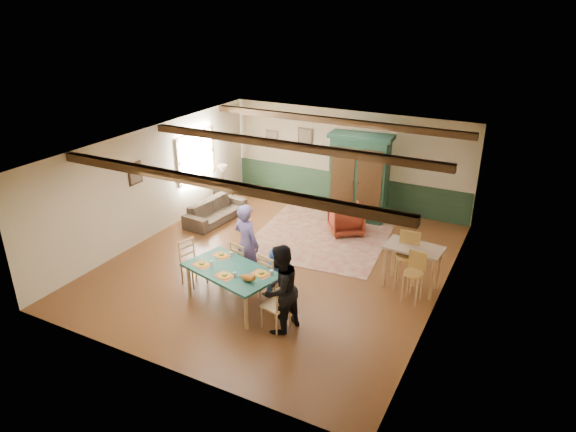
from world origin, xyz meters
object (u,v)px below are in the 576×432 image
at_px(dining_table, 232,287).
at_px(person_child, 276,272).
at_px(bar_stool_left, 406,262).
at_px(dining_chair_far_right, 273,275).
at_px(dining_chair_far_left, 244,262).
at_px(bar_stool_right, 413,279).
at_px(armoire, 359,177).
at_px(counter_table, 412,267).
at_px(end_table, 223,192).
at_px(armchair, 346,219).
at_px(cat, 248,277).
at_px(person_man, 247,244).
at_px(person_woman, 280,289).
at_px(dining_chair_end_right, 276,304).
at_px(sofa, 216,211).
at_px(dining_chair_end_left, 193,263).
at_px(table_lamp, 222,174).

distance_m(dining_table, person_child, 0.91).
bearing_deg(bar_stool_left, dining_chair_far_right, -151.33).
height_order(dining_chair_far_left, bar_stool_right, bar_stool_right).
relative_size(armoire, counter_table, 2.06).
bearing_deg(person_child, end_table, -30.60).
distance_m(person_child, armoire, 4.44).
distance_m(armchair, counter_table, 2.85).
bearing_deg(dining_chair_far_right, end_table, -31.34).
height_order(dining_table, cat, cat).
xyz_separation_m(armoire, counter_table, (2.23, -2.88, -0.69)).
height_order(person_man, person_woman, person_man).
bearing_deg(dining_chair_end_right, bar_stool_right, 148.78).
xyz_separation_m(sofa, bar_stool_left, (5.42, -1.12, 0.33)).
bearing_deg(armchair, armoire, -120.90).
distance_m(dining_chair_end_left, armchair, 4.22).
distance_m(cat, table_lamp, 5.95).
distance_m(person_child, table_lamp, 5.33).
height_order(dining_chair_end_left, person_woman, person_woman).
distance_m(dining_table, dining_chair_end_left, 1.16).
xyz_separation_m(person_child, table_lamp, (-3.77, 3.75, 0.34)).
xyz_separation_m(person_man, person_child, (0.78, -0.20, -0.36)).
distance_m(cat, bar_stool_right, 3.19).
bearing_deg(cat, dining_chair_end_right, 9.46).
bearing_deg(dining_table, counter_table, 36.92).
bearing_deg(table_lamp, dining_table, -54.30).
height_order(armoire, armchair, armoire).
bearing_deg(sofa, counter_table, -95.62).
bearing_deg(armoire, table_lamp, -174.29).
bearing_deg(dining_chair_far_right, dining_table, 60.95).
xyz_separation_m(dining_chair_far_right, person_man, (-0.76, 0.28, 0.39)).
bearing_deg(armoire, bar_stool_left, -58.33).
height_order(dining_table, armoire, armoire).
height_order(dining_chair_far_left, armoire, armoire).
xyz_separation_m(dining_chair_end_left, person_child, (1.71, 0.40, 0.03)).
height_order(dining_chair_end_left, cat, dining_chair_end_left).
bearing_deg(counter_table, bar_stool_left, -130.91).
height_order(dining_chair_far_left, person_child, person_child).
relative_size(dining_chair_end_left, bar_stool_left, 0.78).
xyz_separation_m(dining_chair_far_left, person_child, (0.80, -0.12, 0.03)).
height_order(sofa, end_table, end_table).
xyz_separation_m(dining_chair_far_left, bar_stool_right, (3.29, 0.84, 0.04)).
xyz_separation_m(dining_chair_end_right, bar_stool_left, (1.69, 2.36, 0.13)).
relative_size(dining_chair_far_left, dining_chair_end_left, 1.00).
bearing_deg(dining_chair_far_right, table_lamp, -31.34).
distance_m(person_man, person_woman, 1.85).
bearing_deg(bar_stool_right, dining_chair_far_left, -160.39).
bearing_deg(sofa, dining_chair_far_left, -130.37).
height_order(table_lamp, counter_table, table_lamp).
xyz_separation_m(dining_table, person_child, (0.59, 0.68, 0.13)).
height_order(dining_chair_end_right, sofa, dining_chair_end_right).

